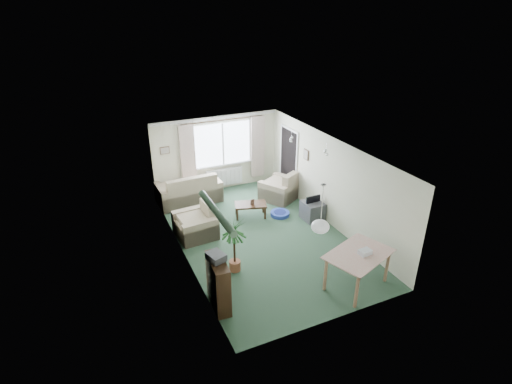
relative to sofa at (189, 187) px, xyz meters
name	(u,v)px	position (x,y,z in m)	size (l,w,h in m)	color
ground	(261,237)	(1.10, -2.75, -0.46)	(6.50, 6.50, 0.00)	#2B4834
window	(223,144)	(1.30, 0.48, 1.04)	(1.80, 0.03, 1.30)	white
curtain_rod	(223,120)	(1.30, 0.40, 1.81)	(2.60, 0.03, 0.03)	black
curtain_left	(188,157)	(0.15, 0.38, 0.81)	(0.45, 0.08, 2.00)	beige
curtain_right	(258,147)	(2.45, 0.38, 0.81)	(0.45, 0.08, 2.00)	beige
radiator	(224,177)	(1.30, 0.44, -0.06)	(1.20, 0.10, 0.55)	white
doorway	(289,161)	(3.08, -0.55, 0.54)	(0.03, 0.95, 2.00)	black
pendant_lamp	(320,227)	(1.30, -5.05, 1.02)	(0.36, 0.36, 0.36)	white
tinsel_garland	(216,212)	(-0.82, -5.05, 1.82)	(1.60, 1.60, 0.12)	#196626
bauble_cluster_a	(291,138)	(2.40, -1.85, 1.76)	(0.20, 0.20, 0.20)	silver
bauble_cluster_b	(326,150)	(2.70, -3.05, 1.76)	(0.20, 0.20, 0.20)	silver
wall_picture_back	(165,150)	(-0.50, 0.48, 1.09)	(0.28, 0.03, 0.22)	brown
wall_picture_right	(306,155)	(3.08, -1.55, 1.09)	(0.03, 0.24, 0.30)	brown
sofa	(189,187)	(0.00, 0.00, 0.00)	(1.85, 0.98, 0.93)	beige
armchair_corner	(280,185)	(2.58, -0.95, -0.02)	(1.00, 0.94, 0.89)	beige
armchair_left	(195,221)	(-0.40, -1.99, -0.02)	(0.99, 0.94, 0.88)	beige
coffee_table	(251,210)	(1.30, -1.64, -0.27)	(0.87, 0.48, 0.39)	black
photo_frame	(252,202)	(1.34, -1.69, 0.01)	(0.12, 0.02, 0.16)	brown
bookshelf	(218,283)	(-0.74, -4.71, 0.06)	(0.29, 0.86, 1.05)	black
hifi_box	(216,257)	(-0.74, -4.67, 0.66)	(0.28, 0.35, 0.14)	#3F3F45
houseplant	(234,246)	(-0.03, -3.78, 0.18)	(0.55, 0.55, 1.29)	#1E581E
dining_table	(357,270)	(2.10, -5.35, -0.07)	(1.27, 0.85, 0.79)	tan
gift_box	(365,252)	(2.19, -5.42, 0.39)	(0.25, 0.18, 0.12)	silver
tv_cube	(312,211)	(2.80, -2.49, -0.21)	(0.52, 0.57, 0.52)	#333338
pet_bed	(280,214)	(2.08, -1.93, -0.41)	(0.53, 0.53, 0.11)	#252094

